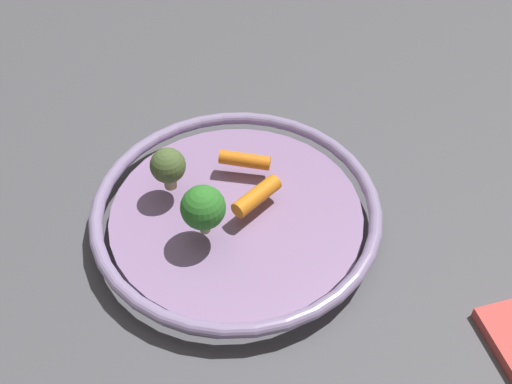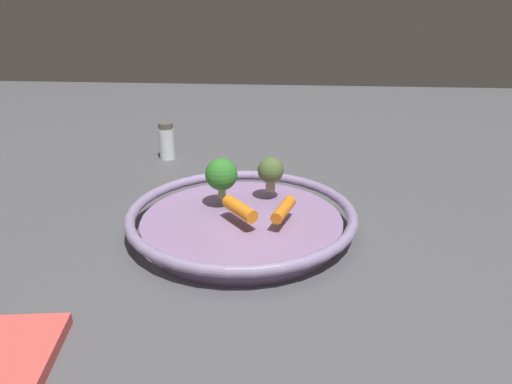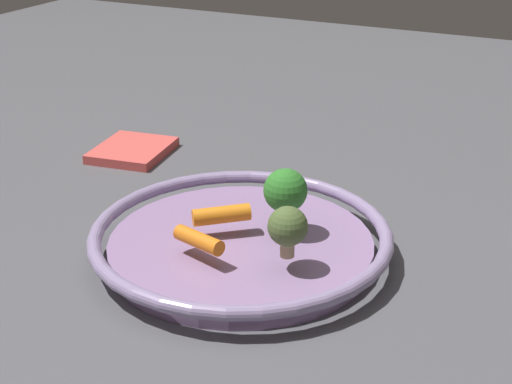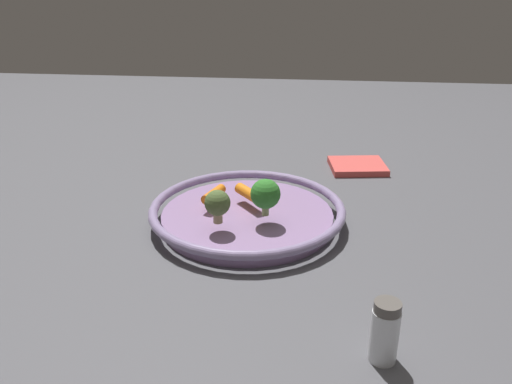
{
  "view_description": "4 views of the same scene",
  "coord_description": "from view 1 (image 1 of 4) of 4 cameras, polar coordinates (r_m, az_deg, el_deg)",
  "views": [
    {
      "loc": [
        0.49,
        -0.04,
        0.58
      ],
      "look_at": [
        0.01,
        0.02,
        0.06
      ],
      "focal_mm": 43.45,
      "sensor_mm": 36.0,
      "label": 1
    },
    {
      "loc": [
        -0.08,
        0.66,
        0.34
      ],
      "look_at": [
        -0.02,
        -0.02,
        0.06
      ],
      "focal_mm": 33.78,
      "sensor_mm": 36.0,
      "label": 2
    },
    {
      "loc": [
        -0.69,
        -0.35,
        0.43
      ],
      "look_at": [
        0.03,
        -0.01,
        0.07
      ],
      "focal_mm": 53.16,
      "sensor_mm": 36.0,
      "label": 3
    },
    {
      "loc": [
        0.11,
        -0.85,
        0.43
      ],
      "look_at": [
        0.02,
        -0.03,
        0.07
      ],
      "focal_mm": 37.4,
      "sensor_mm": 36.0,
      "label": 4
    }
  ],
  "objects": [
    {
      "name": "ground_plane",
      "position": [
        0.76,
        -1.79,
        -2.99
      ],
      "size": [
        2.56,
        2.56,
        0.0
      ],
      "primitive_type": "plane",
      "color": "#4C4C51"
    },
    {
      "name": "serving_bowl",
      "position": [
        0.75,
        -1.82,
        -2.0
      ],
      "size": [
        0.35,
        0.35,
        0.04
      ],
      "color": "#8E709E",
      "rests_on": "ground_plane"
    },
    {
      "name": "baby_carrot_center",
      "position": [
        0.77,
        -1.04,
        2.96
      ],
      "size": [
        0.04,
        0.07,
        0.02
      ],
      "primitive_type": "cylinder",
      "rotation": [
        1.54,
        0.0,
        5.98
      ],
      "color": "orange",
      "rests_on": "serving_bowl"
    },
    {
      "name": "baby_carrot_right",
      "position": [
        0.73,
        0.03,
        -0.16
      ],
      "size": [
        0.06,
        0.06,
        0.02
      ],
      "primitive_type": "cylinder",
      "rotation": [
        1.59,
        0.0,
        3.83
      ],
      "color": "orange",
      "rests_on": "serving_bowl"
    },
    {
      "name": "broccoli_floret_edge",
      "position": [
        0.68,
        -4.89,
        -1.47
      ],
      "size": [
        0.05,
        0.05,
        0.06
      ],
      "color": "#94AC66",
      "rests_on": "serving_bowl"
    },
    {
      "name": "broccoli_floret_mid",
      "position": [
        0.73,
        -8.1,
        2.36
      ],
      "size": [
        0.04,
        0.04,
        0.06
      ],
      "color": "tan",
      "rests_on": "serving_bowl"
    }
  ]
}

